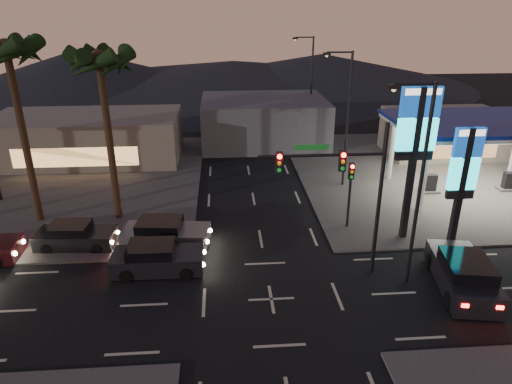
{
  "coord_description": "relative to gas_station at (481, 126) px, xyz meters",
  "views": [
    {
      "loc": [
        -2.1,
        -17.97,
        13.15
      ],
      "look_at": [
        -0.27,
        6.12,
        3.0
      ],
      "focal_mm": 32.0,
      "sensor_mm": 36.0,
      "label": 1
    }
  ],
  "objects": [
    {
      "name": "pylon_sign_short",
      "position": [
        -5.0,
        -7.5,
        -0.42
      ],
      "size": [
        1.6,
        0.35,
        7.0
      ],
      "color": "black",
      "rests_on": "ground"
    },
    {
      "name": "corner_lot_nw",
      "position": [
        -32.0,
        4.0,
        -5.02
      ],
      "size": [
        24.0,
        24.0,
        0.12
      ],
      "primitive_type": "cube",
      "color": "#47443F",
      "rests_on": "ground"
    },
    {
      "name": "streetlight_mid",
      "position": [
        -9.21,
        2.0,
        0.64
      ],
      "size": [
        2.14,
        0.25,
        10.0
      ],
      "color": "black",
      "rests_on": "ground"
    },
    {
      "name": "traffic_signal_mast",
      "position": [
        -12.24,
        -10.01,
        0.15
      ],
      "size": [
        6.1,
        0.39,
        8.0
      ],
      "color": "black",
      "rests_on": "ground"
    },
    {
      "name": "suv_station",
      "position": [
        -6.57,
        -11.83,
        -4.25
      ],
      "size": [
        3.13,
        5.68,
        1.8
      ],
      "color": "black",
      "rests_on": "ground"
    },
    {
      "name": "gas_station",
      "position": [
        0.0,
        0.0,
        0.0
      ],
      "size": [
        12.2,
        8.2,
        5.47
      ],
      "color": "silver",
      "rests_on": "ground"
    },
    {
      "name": "hill_center",
      "position": [
        -16.0,
        48.0,
        -3.08
      ],
      "size": [
        60.0,
        60.0,
        4.0
      ],
      "primitive_type": "cone",
      "color": "black",
      "rests_on": "ground"
    },
    {
      "name": "car_lane_a_front",
      "position": [
        -21.72,
        -9.06,
        -4.35
      ],
      "size": [
        4.89,
        2.11,
        1.58
      ],
      "color": "black",
      "rests_on": "ground"
    },
    {
      "name": "convenience_store",
      "position": [
        2.0,
        9.0,
        -3.08
      ],
      "size": [
        10.0,
        6.0,
        4.0
      ],
      "primitive_type": "cube",
      "color": "#726B5B",
      "rests_on": "ground"
    },
    {
      "name": "building_far_west",
      "position": [
        -30.0,
        10.0,
        -3.08
      ],
      "size": [
        16.0,
        8.0,
        4.0
      ],
      "primitive_type": "cube",
      "color": "#726B5B",
      "rests_on": "ground"
    },
    {
      "name": "pedestal_signal",
      "position": [
        -10.5,
        -5.02,
        -2.16
      ],
      "size": [
        0.32,
        0.39,
        4.3
      ],
      "color": "black",
      "rests_on": "ground"
    },
    {
      "name": "corner_lot_ne",
      "position": [
        0.0,
        4.0,
        -5.02
      ],
      "size": [
        24.0,
        24.0,
        0.12
      ],
      "primitive_type": "cube",
      "color": "#47443F",
      "rests_on": "ground"
    },
    {
      "name": "ground",
      "position": [
        -16.0,
        -12.0,
        -5.08
      ],
      "size": [
        140.0,
        140.0,
        0.0
      ],
      "primitive_type": "plane",
      "color": "black",
      "rests_on": "ground"
    },
    {
      "name": "hill_left",
      "position": [
        -41.0,
        48.0,
        -2.08
      ],
      "size": [
        40.0,
        40.0,
        6.0
      ],
      "primitive_type": "cone",
      "color": "black",
      "rests_on": "ground"
    },
    {
      "name": "car_lane_b_mid",
      "position": [
        -26.71,
        -6.13,
        -4.4
      ],
      "size": [
        4.62,
        2.16,
        1.47
      ],
      "color": "black",
      "rests_on": "ground"
    },
    {
      "name": "streetlight_near",
      "position": [
        -9.21,
        -11.0,
        0.64
      ],
      "size": [
        2.14,
        0.25,
        10.0
      ],
      "color": "black",
      "rests_on": "ground"
    },
    {
      "name": "hill_right",
      "position": [
        -1.0,
        48.0,
        -2.58
      ],
      "size": [
        50.0,
        50.0,
        5.0
      ],
      "primitive_type": "cone",
      "color": "black",
      "rests_on": "ground"
    },
    {
      "name": "palm_a",
      "position": [
        -25.0,
        -2.5,
        4.35
      ],
      "size": [
        4.41,
        4.41,
        10.86
      ],
      "color": "black",
      "rests_on": "ground"
    },
    {
      "name": "building_far_mid",
      "position": [
        -14.0,
        14.0,
        -2.88
      ],
      "size": [
        12.0,
        9.0,
        4.4
      ],
      "primitive_type": "cube",
      "color": "#4C4C51",
      "rests_on": "ground"
    },
    {
      "name": "pylon_sign_tall",
      "position": [
        -7.5,
        -6.5,
        1.31
      ],
      "size": [
        2.2,
        0.35,
        9.0
      ],
      "color": "black",
      "rests_on": "ground"
    },
    {
      "name": "streetlight_far",
      "position": [
        -9.21,
        16.0,
        0.64
      ],
      "size": [
        2.14,
        0.25,
        10.0
      ],
      "color": "black",
      "rests_on": "ground"
    },
    {
      "name": "car_lane_b_front",
      "position": [
        -21.58,
        -6.41,
        -4.32
      ],
      "size": [
        5.2,
        2.6,
        1.64
      ],
      "color": "slate",
      "rests_on": "ground"
    },
    {
      "name": "palm_b",
      "position": [
        -30.0,
        -2.5,
        4.89
      ],
      "size": [
        4.41,
        4.41,
        11.46
      ],
      "color": "black",
      "rests_on": "ground"
    }
  ]
}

